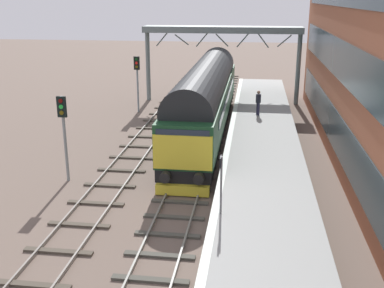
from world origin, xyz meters
TOP-DOWN VIEW (x-y plane):
  - ground_plane at (0.00, 0.00)m, footprint 140.00×140.00m
  - track_main at (0.00, 0.00)m, footprint 2.50×60.00m
  - track_adjacent_west at (-3.57, -0.00)m, footprint 2.50×60.00m
  - station_platform at (3.60, 0.00)m, footprint 4.00×44.00m
  - diesel_locomotive at (0.00, 6.18)m, footprint 2.74×19.85m
  - signal_post_mid at (-5.80, -2.57)m, footprint 0.44×0.22m
  - signal_post_far at (-5.80, 11.55)m, footprint 0.44×0.22m
  - platform_number_sign at (1.96, -7.21)m, footprint 0.10×0.44m
  - waiting_passenger at (3.32, 7.85)m, footprint 0.45×0.47m
  - overhead_footbridge at (0.26, 16.01)m, footprint 12.87×2.00m

SIDE VIEW (x-z plane):
  - ground_plane at x=0.00m, z-range 0.00..0.00m
  - track_main at x=0.00m, z-range -0.02..0.13m
  - track_adjacent_west at x=-3.57m, z-range -0.02..0.13m
  - station_platform at x=3.60m, z-range 0.00..1.01m
  - waiting_passenger at x=3.32m, z-range 1.17..2.81m
  - platform_number_sign at x=1.96m, z-range 1.35..3.54m
  - diesel_locomotive at x=0.00m, z-range 0.15..4.83m
  - signal_post_mid at x=-5.80m, z-range 0.61..4.80m
  - signal_post_far at x=-5.80m, z-range 0.62..4.90m
  - overhead_footbridge at x=0.26m, z-range 2.55..8.79m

